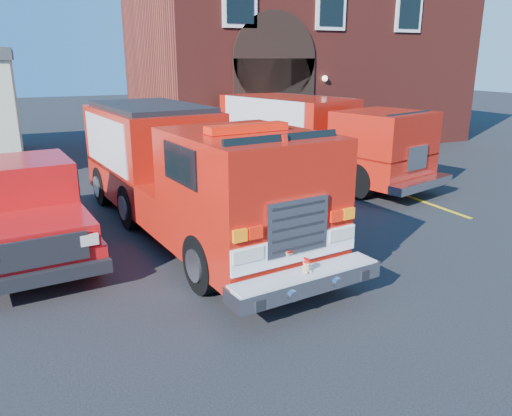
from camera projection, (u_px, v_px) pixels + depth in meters
name	position (u px, v px, depth m)	size (l,w,h in m)	color
ground	(233.00, 251.00, 10.82)	(100.00, 100.00, 0.00)	black
parking_stripe_near	(430.00, 204.00, 14.29)	(0.12, 3.00, 0.01)	yellow
parking_stripe_mid	(366.00, 181.00, 16.90)	(0.12, 3.00, 0.01)	yellow
parking_stripe_far	(319.00, 165.00, 19.51)	(0.12, 3.00, 0.01)	yellow
fire_station	(292.00, 53.00, 25.36)	(15.20, 10.20, 8.45)	maroon
fire_engine	(186.00, 171.00, 11.60)	(3.65, 9.60, 2.88)	black
pickup_truck	(21.00, 206.00, 10.72)	(2.78, 6.35, 2.02)	black
secondary_truck	(315.00, 135.00, 17.15)	(4.68, 8.65, 2.68)	black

